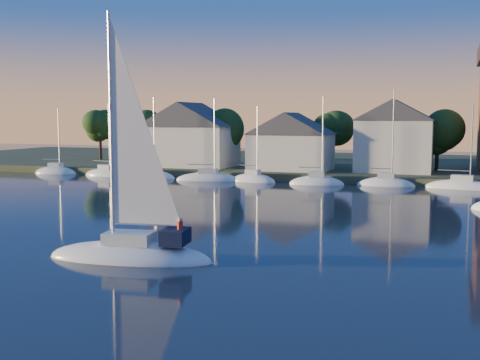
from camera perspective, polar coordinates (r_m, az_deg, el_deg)
The scene contains 9 objects.
ground at distance 30.89m, azimuth -11.66°, elevation -10.02°, with size 260.00×260.00×0.00m, color black.
shoreline_land at distance 101.89m, azimuth 10.68°, elevation 1.14°, with size 160.00×50.00×2.00m, color #394126.
wooden_dock at distance 79.34m, azimuth 8.12°, elevation -0.17°, with size 120.00×3.00×1.00m, color brown.
clubhouse_west at distance 91.43m, azimuth -4.74°, elevation 4.41°, with size 13.65×9.45×9.64m.
clubhouse_centre at distance 85.17m, azimuth 4.87°, elevation 3.75°, with size 11.55×8.40×8.08m.
clubhouse_east at distance 84.72m, azimuth 14.45°, elevation 4.16°, with size 10.50×8.40×9.80m.
tree_line at distance 89.38m, azimuth 10.85°, elevation 5.08°, with size 93.40×5.40×8.90m.
moored_fleet at distance 78.42m, azimuth 1.95°, elevation -0.11°, with size 71.50×2.40×12.05m.
hero_sailboat at distance 36.53m, azimuth -10.20°, elevation -6.46°, with size 10.54×4.62×15.64m.
Camera 1 is at (15.50, -25.35, 8.47)m, focal length 45.00 mm.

